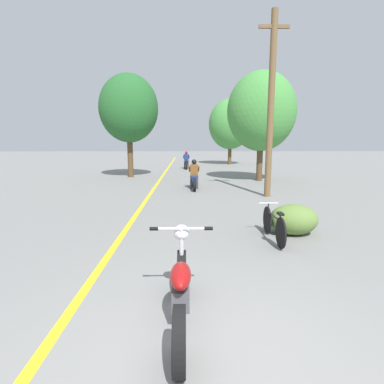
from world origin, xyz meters
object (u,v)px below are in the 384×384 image
roadside_tree_right_far (230,124)px  bicycle_parked (274,225)px  roadside_tree_left (129,109)px  motorcycle_rider_far (186,162)px  roadside_tree_right_near (261,112)px  motorcycle_foreground (181,289)px  motorcycle_rider_lead (194,178)px  utility_pole (271,105)px

roadside_tree_right_far → bicycle_parked: 21.75m
roadside_tree_left → motorcycle_rider_far: size_ratio=2.91×
roadside_tree_right_far → bicycle_parked: bearing=-95.6°
roadside_tree_right_near → roadside_tree_right_far: 11.56m
roadside_tree_left → bicycle_parked: (5.22, -11.65, -3.63)m
roadside_tree_right_near → motorcycle_foreground: roadside_tree_right_near is taller
roadside_tree_right_near → roadside_tree_left: bearing=166.0°
roadside_tree_left → motorcycle_rider_lead: size_ratio=2.96×
motorcycle_rider_lead → bicycle_parked: motorcycle_rider_lead is taller
motorcycle_rider_far → bicycle_parked: (1.90, -17.01, -0.17)m
motorcycle_rider_lead → motorcycle_rider_far: size_ratio=0.98×
roadside_tree_right_far → motorcycle_rider_far: 6.70m
roadside_tree_right_far → motorcycle_foreground: bearing=-99.4°
roadside_tree_right_far → motorcycle_rider_far: roadside_tree_right_far is taller
roadside_tree_left → motorcycle_foreground: (3.27, -14.63, -3.54)m
roadside_tree_right_far → motorcycle_foreground: roadside_tree_right_far is taller
roadside_tree_right_near → motorcycle_rider_far: size_ratio=2.81×
motorcycle_rider_lead → motorcycle_rider_far: (-0.36, 9.90, 0.01)m
motorcycle_rider_lead → bicycle_parked: size_ratio=1.22×
roadside_tree_right_far → motorcycle_rider_lead: roadside_tree_right_far is taller
bicycle_parked → motorcycle_rider_lead: bearing=102.3°
roadside_tree_right_far → bicycle_parked: (-2.09, -21.40, -3.28)m
motorcycle_foreground → motorcycle_rider_lead: size_ratio=1.03×
roadside_tree_right_far → bicycle_parked: roadside_tree_right_far is taller
motorcycle_rider_lead → bicycle_parked: bearing=-77.7°
motorcycle_foreground → utility_pole: bearing=68.5°
roadside_tree_left → motorcycle_rider_lead: 6.79m
utility_pole → roadside_tree_right_far: (0.84, 16.22, 0.16)m
motorcycle_rider_lead → motorcycle_foreground: bearing=-92.3°
roadside_tree_right_far → motorcycle_rider_lead: (-3.63, -14.29, -3.12)m
roadside_tree_right_far → roadside_tree_left: bearing=-126.9°
utility_pole → motorcycle_rider_lead: 4.50m
utility_pole → roadside_tree_left: utility_pole is taller
utility_pole → motorcycle_rider_far: utility_pole is taller
motorcycle_foreground → bicycle_parked: (1.96, 2.97, -0.09)m
roadside_tree_right_near → roadside_tree_left: (-7.27, 1.81, 0.32)m
utility_pole → roadside_tree_right_far: utility_pole is taller
roadside_tree_right_near → motorcycle_foreground: (-4.00, -12.82, -3.22)m
motorcycle_foreground → roadside_tree_right_near: bearing=72.7°
utility_pole → roadside_tree_right_near: (0.80, 4.66, 0.18)m
roadside_tree_right_near → roadside_tree_left: roadside_tree_left is taller
motorcycle_rider_far → utility_pole: bearing=-75.1°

